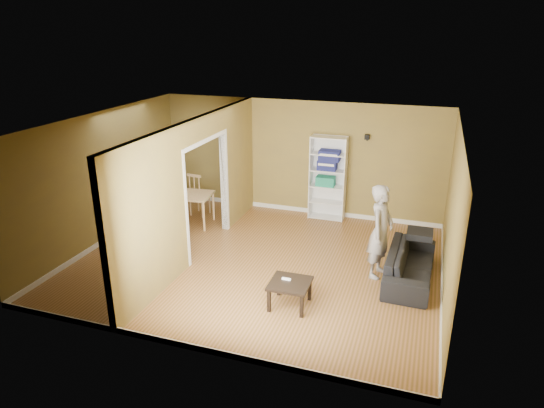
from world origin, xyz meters
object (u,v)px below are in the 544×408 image
at_px(bookshelf, 328,178).
at_px(chair_left, 159,198).
at_px(person, 381,224).
at_px(sofa, 411,260).
at_px(chair_near, 177,214).
at_px(chair_far, 199,193).
at_px(dining_table, 186,197).
at_px(coffee_table, 290,286).

bearing_deg(bookshelf, chair_left, -159.43).
bearing_deg(bookshelf, person, -59.06).
relative_size(sofa, chair_left, 1.92).
relative_size(chair_near, chair_far, 0.85).
distance_m(person, chair_near, 4.29).
relative_size(bookshelf, chair_left, 1.90).
distance_m(person, dining_table, 4.43).
xyz_separation_m(sofa, bookshelf, (-1.98, 2.38, 0.58)).
height_order(bookshelf, dining_table, bookshelf).
height_order(sofa, bookshelf, bookshelf).
relative_size(bookshelf, chair_near, 2.18).
bearing_deg(coffee_table, sofa, 40.68).
distance_m(sofa, chair_far, 5.07).
relative_size(bookshelf, coffee_table, 3.05).
bearing_deg(sofa, chair_near, 86.11).
relative_size(coffee_table, chair_left, 0.62).
relative_size(dining_table, chair_near, 1.29).
bearing_deg(chair_left, person, 68.11).
bearing_deg(person, coffee_table, 154.17).
bearing_deg(coffee_table, chair_near, 147.51).
bearing_deg(sofa, chair_left, 81.02).
xyz_separation_m(coffee_table, chair_left, (-3.82, 2.52, 0.15)).
distance_m(person, coffee_table, 1.97).
distance_m(bookshelf, chair_far, 2.96).
height_order(sofa, dining_table, sofa).
xyz_separation_m(coffee_table, dining_table, (-3.11, 2.49, 0.27)).
bearing_deg(chair_near, chair_far, 105.19).
height_order(person, coffee_table, person).
distance_m(dining_table, chair_near, 0.58).
relative_size(person, bookshelf, 1.03).
bearing_deg(sofa, bookshelf, 41.51).
bearing_deg(person, chair_near, 96.56).
distance_m(chair_left, chair_far, 0.92).
relative_size(dining_table, chair_left, 1.12).
relative_size(person, coffee_table, 3.15).
height_order(bookshelf, chair_far, bookshelf).
height_order(coffee_table, chair_near, chair_near).
height_order(person, bookshelf, person).
relative_size(chair_left, chair_far, 0.98).
xyz_separation_m(sofa, person, (-0.54, -0.02, 0.61)).
bearing_deg(chair_near, chair_left, 156.23).
distance_m(dining_table, chair_left, 0.71).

